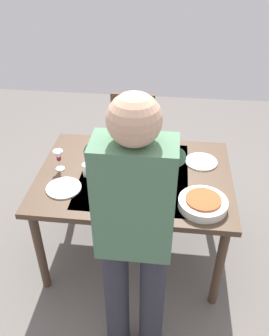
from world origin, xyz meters
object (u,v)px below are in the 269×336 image
chair_near (132,137)px  wine_bottle (116,177)px  serving_bowl_pasta (203,203)px  water_cup_far_left (138,139)px  wine_glass_left (59,157)px  water_cup_near_left (88,170)px  water_cup_near_right (101,139)px  dining_table (134,183)px  person_server (135,231)px  dinner_plate_near (201,162)px  dinner_plate_far (64,188)px

chair_near → wine_bottle: size_ratio=3.07×
serving_bowl_pasta → wine_bottle: bearing=-10.6°
water_cup_far_left → wine_glass_left: bearing=37.6°
wine_bottle → water_cup_near_left: size_ratio=3.40×
chair_near → water_cup_near_right: bearing=70.5°
dining_table → water_cup_far_left: size_ratio=14.13×
chair_near → person_server: person_server is taller
dinner_plate_near → serving_bowl_pasta: bearing=88.6°
dining_table → water_cup_near_right: water_cup_near_right is taller
wine_bottle → dinner_plate_near: size_ratio=1.29×
dining_table → wine_glass_left: (0.53, 0.00, 0.18)m
wine_bottle → serving_bowl_pasta: size_ratio=0.99×
chair_near → dinner_plate_near: (-0.59, 0.67, 0.23)m
water_cup_far_left → serving_bowl_pasta: bearing=124.1°
water_cup_near_left → water_cup_far_left: size_ratio=0.92×
wine_glass_left → water_cup_near_left: 0.22m
wine_glass_left → water_cup_near_right: size_ratio=1.52×
person_server → wine_glass_left: 0.97m
wine_bottle → water_cup_far_left: 0.59m
wine_bottle → serving_bowl_pasta: 0.56m
water_cup_near_left → dinner_plate_far: water_cup_near_left is taller
dinner_plate_far → water_cup_near_right: bearing=-103.4°
wine_glass_left → chair_near: bearing=-114.8°
water_cup_far_left → dinner_plate_far: size_ratio=0.41×
person_server → wine_glass_left: size_ratio=11.19×
water_cup_near_left → wine_bottle: bearing=146.3°
chair_near → wine_glass_left: size_ratio=6.03×
water_cup_near_left → dinner_plate_near: 0.82m
water_cup_near_right → chair_near: bearing=-109.5°
dinner_plate_far → water_cup_near_left: bearing=-126.4°
dining_table → water_cup_near_right: size_ratio=13.42×
serving_bowl_pasta → dinner_plate_far: size_ratio=1.30×
person_server → dinner_plate_far: bearing=-45.3°
dining_table → dinner_plate_far: 0.50m
chair_near → dinner_plate_far: (0.32, 1.08, 0.23)m
water_cup_near_right → dinner_plate_near: water_cup_near_right is taller
person_server → dinner_plate_near: person_server is taller
water_cup_far_left → dinner_plate_near: (-0.48, 0.20, -0.04)m
water_cup_near_left → dining_table: bearing=-171.9°
wine_bottle → water_cup_near_left: (0.22, -0.15, -0.07)m
person_server → water_cup_far_left: 1.16m
dinner_plate_far → serving_bowl_pasta: bearing=174.9°
chair_near → water_cup_near_left: chair_near is taller
dining_table → dinner_plate_far: bearing=25.9°
dinner_plate_near → dinner_plate_far: same height
water_cup_near_right → dinner_plate_far: 0.59m
wine_bottle → water_cup_near_left: 0.27m
wine_bottle → dinner_plate_far: size_ratio=1.29×
chair_near → serving_bowl_pasta: size_ratio=3.03×
dining_table → dinner_plate_far: size_ratio=5.80×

